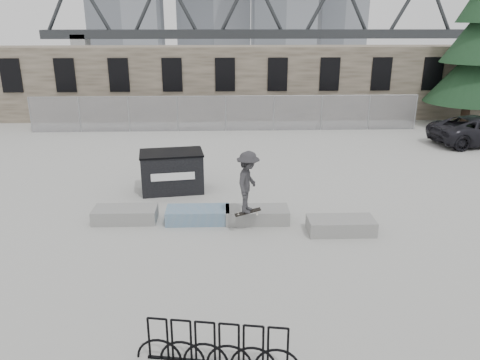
% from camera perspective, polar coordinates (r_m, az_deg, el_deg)
% --- Properties ---
extents(ground, '(120.00, 120.00, 0.00)m').
position_cam_1_polar(ground, '(15.23, -1.38, -4.72)').
color(ground, '#AFAFAA').
rests_on(ground, ground).
extents(stone_wall, '(36.00, 2.58, 4.50)m').
position_cam_1_polar(stone_wall, '(30.42, -1.83, 11.78)').
color(stone_wall, brown).
rests_on(stone_wall, ground).
extents(chainlink_fence, '(22.06, 0.06, 2.02)m').
position_cam_1_polar(chainlink_fence, '(26.92, -1.76, 8.18)').
color(chainlink_fence, gray).
rests_on(chainlink_fence, ground).
extents(planter_far_left, '(2.00, 0.90, 0.45)m').
position_cam_1_polar(planter_far_left, '(15.39, -13.81, -4.04)').
color(planter_far_left, gray).
rests_on(planter_far_left, ground).
extents(planter_center_left, '(2.00, 0.90, 0.45)m').
position_cam_1_polar(planter_center_left, '(14.98, -5.14, -4.19)').
color(planter_center_left, teal).
rests_on(planter_center_left, ground).
extents(planter_center_right, '(2.00, 0.90, 0.45)m').
position_cam_1_polar(planter_center_right, '(14.94, 2.10, -4.19)').
color(planter_center_right, gray).
rests_on(planter_center_right, ground).
extents(planter_offset, '(2.00, 0.90, 0.45)m').
position_cam_1_polar(planter_offset, '(14.51, 12.20, -5.38)').
color(planter_offset, gray).
rests_on(planter_offset, ground).
extents(dumpster, '(2.47, 1.72, 1.51)m').
position_cam_1_polar(dumpster, '(17.57, -8.28, 1.05)').
color(dumpster, black).
rests_on(dumpster, ground).
extents(bike_rack, '(3.11, 0.54, 0.90)m').
position_cam_1_polar(bike_rack, '(9.20, -2.80, -19.36)').
color(bike_rack, black).
rests_on(bike_rack, ground).
extents(spruce_tree, '(5.09, 5.09, 11.50)m').
position_cam_1_polar(spruce_tree, '(31.00, 26.79, 14.13)').
color(spruce_tree, '#38281E').
rests_on(spruce_tree, ground).
extents(truss_bridge, '(70.00, 3.00, 9.80)m').
position_cam_1_polar(truss_bridge, '(69.69, 6.60, 17.38)').
color(truss_bridge, '#2D3033').
rests_on(truss_bridge, ground).
extents(skateboarder, '(1.03, 1.36, 2.00)m').
position_cam_1_polar(skateboarder, '(13.79, 0.98, -0.26)').
color(skateboarder, '#2E2D30').
rests_on(skateboarder, ground).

